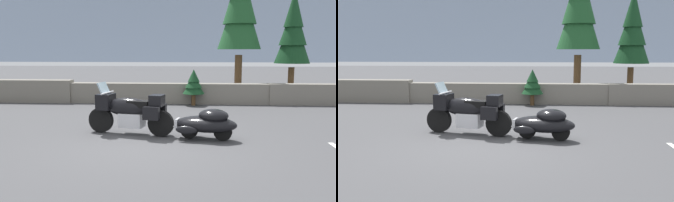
{
  "view_description": "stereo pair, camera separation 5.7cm",
  "coord_description": "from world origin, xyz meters",
  "views": [
    {
      "loc": [
        0.96,
        -8.03,
        2.15
      ],
      "look_at": [
        0.34,
        1.02,
        0.85
      ],
      "focal_mm": 37.95,
      "sensor_mm": 36.0,
      "label": 1
    },
    {
      "loc": [
        1.02,
        -8.03,
        2.15
      ],
      "look_at": [
        0.34,
        1.02,
        0.85
      ],
      "focal_mm": 37.95,
      "sensor_mm": 36.0,
      "label": 2
    }
  ],
  "objects": [
    {
      "name": "pine_tree_secondary",
      "position": [
        5.41,
        8.32,
        3.01
      ],
      "size": [
        1.55,
        1.55,
        4.81
      ],
      "color": "brown",
      "rests_on": "ground"
    },
    {
      "name": "pine_tree_tall",
      "position": [
        3.05,
        8.38,
        4.21
      ],
      "size": [
        1.95,
        1.95,
        6.72
      ],
      "color": "brown",
      "rests_on": "ground"
    },
    {
      "name": "touring_motorcycle",
      "position": [
        -0.63,
        0.83,
        0.62
      ],
      "size": [
        2.29,
        1.04,
        1.33
      ],
      "color": "black",
      "rests_on": "ground"
    },
    {
      "name": "car_shaped_trailer",
      "position": [
        1.31,
        0.41,
        0.41
      ],
      "size": [
        2.23,
        1.02,
        0.76
      ],
      "color": "black",
      "rests_on": "ground"
    },
    {
      "name": "distant_ridgeline",
      "position": [
        0.0,
        96.24,
        8.0
      ],
      "size": [
        240.0,
        80.0,
        16.0
      ],
      "primitive_type": "cube",
      "color": "#8C9EB7",
      "rests_on": "ground"
    },
    {
      "name": "ground_plane",
      "position": [
        0.0,
        0.0,
        0.0
      ],
      "size": [
        80.0,
        80.0,
        0.0
      ],
      "primitive_type": "plane",
      "color": "#424244"
    },
    {
      "name": "pine_sapling_near",
      "position": [
        1.01,
        5.83,
        0.88
      ],
      "size": [
        0.85,
        0.85,
        1.42
      ],
      "color": "brown",
      "rests_on": "ground"
    },
    {
      "name": "stone_guard_wall",
      "position": [
        -0.56,
        6.25,
        0.43
      ],
      "size": [
        24.0,
        0.58,
        0.93
      ],
      "color": "slate",
      "rests_on": "ground"
    }
  ]
}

